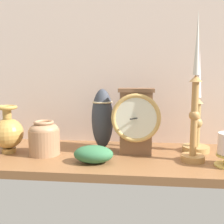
# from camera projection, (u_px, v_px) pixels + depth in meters

# --- Properties ---
(ground_plane) EXTENTS (1.00, 0.36, 0.02)m
(ground_plane) POSITION_uv_depth(u_px,v_px,m) (114.00, 158.00, 0.86)
(ground_plane) COLOR brown
(back_wall) EXTENTS (1.20, 0.02, 0.65)m
(back_wall) POSITION_uv_depth(u_px,v_px,m) (119.00, 57.00, 1.00)
(back_wall) COLOR beige
(back_wall) RESTS_ON ground_plane
(mantel_clock) EXTENTS (0.16, 0.09, 0.21)m
(mantel_clock) POSITION_uv_depth(u_px,v_px,m) (136.00, 120.00, 0.85)
(mantel_clock) COLOR brown
(mantel_clock) RESTS_ON ground_plane
(candlestick_tall_left) EXTENTS (0.07, 0.07, 0.44)m
(candlestick_tall_left) POSITION_uv_depth(u_px,v_px,m) (194.00, 112.00, 0.78)
(candlestick_tall_left) COLOR #B78449
(candlestick_tall_left) RESTS_ON ground_plane
(candlestick_tall_center) EXTENTS (0.09, 0.09, 0.34)m
(candlestick_tall_center) POSITION_uv_depth(u_px,v_px,m) (197.00, 123.00, 0.89)
(candlestick_tall_center) COLOR #AB884E
(candlestick_tall_center) RESTS_ON ground_plane
(brass_vase_bulbous) EXTENTS (0.10, 0.10, 0.16)m
(brass_vase_bulbous) POSITION_uv_depth(u_px,v_px,m) (8.00, 132.00, 0.87)
(brass_vase_bulbous) COLOR #B38842
(brass_vase_bulbous) RESTS_ON ground_plane
(brass_vase_jar) EXTENTS (0.10, 0.10, 0.11)m
(brass_vase_jar) POSITION_uv_depth(u_px,v_px,m) (44.00, 137.00, 0.86)
(brass_vase_jar) COLOR #AA7D5A
(brass_vase_jar) RESTS_ON ground_plane
(tall_ceramic_vase) EXTENTS (0.08, 0.08, 0.21)m
(tall_ceramic_vase) POSITION_uv_depth(u_px,v_px,m) (102.00, 118.00, 0.93)
(tall_ceramic_vase) COLOR #363B45
(tall_ceramic_vase) RESTS_ON ground_plane
(ivy_sprig) EXTENTS (0.12, 0.08, 0.05)m
(ivy_sprig) POSITION_uv_depth(u_px,v_px,m) (93.00, 154.00, 0.78)
(ivy_sprig) COLOR #336C43
(ivy_sprig) RESTS_ON ground_plane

